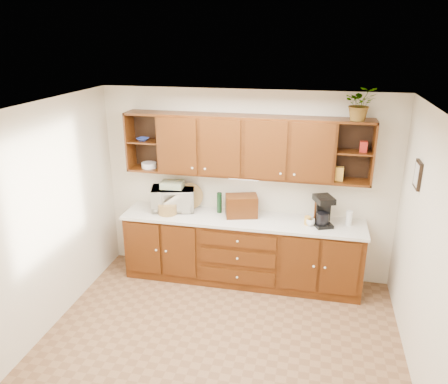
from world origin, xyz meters
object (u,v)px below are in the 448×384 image
at_px(coffee_maker, 323,211).
at_px(potted_plant, 360,104).
at_px(bread_box, 241,206).
at_px(microwave, 173,199).

height_order(coffee_maker, potted_plant, potted_plant).
bearing_deg(bread_box, coffee_maker, -19.04).
relative_size(microwave, potted_plant, 1.44).
bearing_deg(microwave, potted_plant, -15.81).
bearing_deg(microwave, bread_box, -17.02).
xyz_separation_m(bread_box, potted_plant, (1.39, 0.00, 1.41)).
xyz_separation_m(microwave, potted_plant, (2.37, -0.03, 1.39)).
relative_size(microwave, coffee_maker, 1.47).
height_order(microwave, coffee_maker, coffee_maker).
relative_size(bread_box, potted_plant, 1.04).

